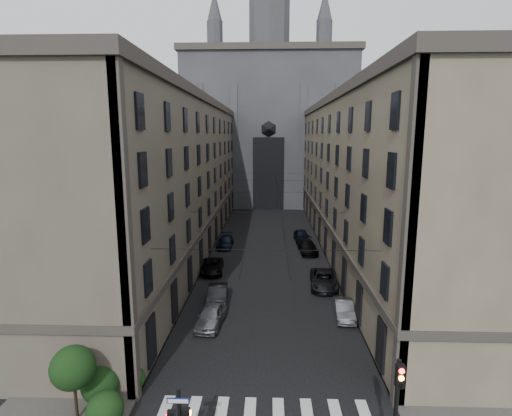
# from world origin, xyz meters

# --- Properties ---
(sidewalk_left) EXTENTS (7.00, 80.00, 0.15)m
(sidewalk_left) POSITION_xyz_m (-10.50, 36.00, 0.07)
(sidewalk_left) COLOR #383533
(sidewalk_left) RESTS_ON ground
(sidewalk_right) EXTENTS (7.00, 80.00, 0.15)m
(sidewalk_right) POSITION_xyz_m (10.50, 36.00, 0.07)
(sidewalk_right) COLOR #383533
(sidewalk_right) RESTS_ON ground
(building_left) EXTENTS (13.60, 60.60, 18.85)m
(building_left) POSITION_xyz_m (-13.44, 36.00, 9.34)
(building_left) COLOR #4C443A
(building_left) RESTS_ON ground
(building_right) EXTENTS (13.60, 60.60, 18.85)m
(building_right) POSITION_xyz_m (13.44, 36.00, 9.34)
(building_right) COLOR brown
(building_right) RESTS_ON ground
(gothic_tower) EXTENTS (35.00, 23.00, 58.00)m
(gothic_tower) POSITION_xyz_m (0.00, 74.96, 17.80)
(gothic_tower) COLOR #2D2D33
(gothic_tower) RESTS_ON ground
(traffic_light_right) EXTENTS (0.34, 0.50, 5.20)m
(traffic_light_right) POSITION_xyz_m (5.60, 1.92, 3.29)
(traffic_light_right) COLOR black
(traffic_light_right) RESTS_ON ground
(shrub_cluster) EXTENTS (3.90, 4.40, 3.90)m
(shrub_cluster) POSITION_xyz_m (-8.72, 5.01, 1.80)
(shrub_cluster) COLOR black
(shrub_cluster) RESTS_ON sidewalk_left
(tram_wires) EXTENTS (14.00, 60.00, 0.43)m
(tram_wires) POSITION_xyz_m (0.00, 35.63, 7.25)
(tram_wires) COLOR black
(tram_wires) RESTS_ON ground
(car_left_near) EXTENTS (2.24, 4.65, 1.53)m
(car_left_near) POSITION_xyz_m (-4.20, 15.10, 0.77)
(car_left_near) COLOR slate
(car_left_near) RESTS_ON ground
(car_left_midnear) EXTENTS (1.88, 4.70, 1.52)m
(car_left_midnear) POSITION_xyz_m (-4.20, 19.03, 0.76)
(car_left_midnear) COLOR black
(car_left_midnear) RESTS_ON ground
(car_left_midfar) EXTENTS (2.58, 4.99, 1.34)m
(car_left_midfar) POSITION_xyz_m (-5.80, 27.04, 0.67)
(car_left_midfar) COLOR black
(car_left_midfar) RESTS_ON ground
(car_left_far) EXTENTS (1.97, 4.84, 1.40)m
(car_left_far) POSITION_xyz_m (-5.52, 36.89, 0.70)
(car_left_far) COLOR black
(car_left_far) RESTS_ON ground
(car_right_near) EXTENTS (1.64, 4.13, 1.34)m
(car_right_near) POSITION_xyz_m (6.20, 16.75, 0.67)
(car_right_near) COLOR gray
(car_right_near) RESTS_ON ground
(car_right_midnear) EXTENTS (2.94, 5.66, 1.52)m
(car_right_midnear) POSITION_xyz_m (5.46, 23.19, 0.76)
(car_right_midnear) COLOR black
(car_right_midnear) RESTS_ON ground
(car_right_midfar) EXTENTS (2.43, 5.26, 1.49)m
(car_right_midfar) POSITION_xyz_m (4.99, 34.60, 0.74)
(car_right_midfar) COLOR black
(car_right_midfar) RESTS_ON ground
(car_right_far) EXTENTS (2.17, 4.85, 1.62)m
(car_right_far) POSITION_xyz_m (4.65, 39.81, 0.81)
(car_right_far) COLOR black
(car_right_far) RESTS_ON ground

